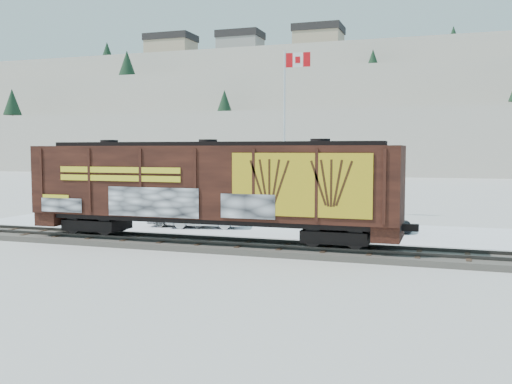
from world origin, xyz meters
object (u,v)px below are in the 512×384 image
(car_dark, at_px, (373,221))
(car_white, at_px, (205,215))
(flagpole, at_px, (286,155))
(car_silver, at_px, (180,215))
(hopper_railcar, at_px, (208,185))

(car_dark, bearing_deg, car_white, 92.56)
(flagpole, height_order, car_dark, flagpole)
(flagpole, bearing_deg, car_dark, -41.81)
(flagpole, distance_m, car_silver, 9.62)
(car_silver, bearing_deg, car_dark, -93.40)
(hopper_railcar, relative_size, car_white, 4.02)
(car_white, distance_m, car_dark, 10.00)
(car_silver, height_order, car_dark, car_silver)
(hopper_railcar, bearing_deg, flagpole, 89.74)
(hopper_railcar, distance_m, flagpole, 13.84)
(car_silver, distance_m, car_white, 1.72)
(flagpole, xyz_separation_m, car_white, (-2.93, -7.66, -3.56))
(car_white, xyz_separation_m, car_dark, (9.90, 1.43, -0.12))
(hopper_railcar, distance_m, car_silver, 8.05)
(car_white, bearing_deg, car_dark, -94.98)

